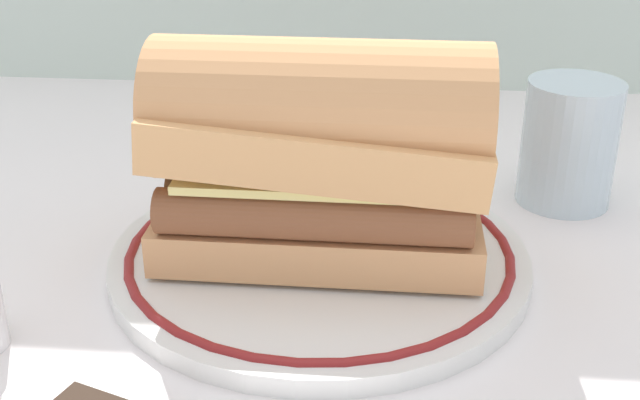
% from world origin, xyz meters
% --- Properties ---
extents(ground_plane, '(1.50, 1.50, 0.00)m').
position_xyz_m(ground_plane, '(0.00, 0.00, 0.00)').
color(ground_plane, white).
extents(plate, '(0.26, 0.26, 0.01)m').
position_xyz_m(plate, '(-0.02, 0.00, 0.01)').
color(plate, white).
rests_on(plate, ground_plane).
extents(sausage_sandwich, '(0.20, 0.11, 0.13)m').
position_xyz_m(sausage_sandwich, '(-0.02, 0.00, 0.08)').
color(sausage_sandwich, tan).
rests_on(sausage_sandwich, plate).
extents(drinking_glass, '(0.07, 0.07, 0.09)m').
position_xyz_m(drinking_glass, '(0.15, 0.11, 0.04)').
color(drinking_glass, silver).
rests_on(drinking_glass, ground_plane).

